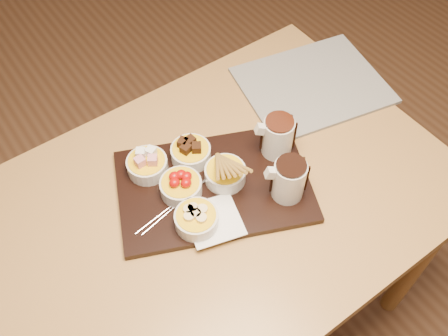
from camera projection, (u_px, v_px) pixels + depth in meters
ground at (214, 314)px, 1.80m from camera, size 5.00×5.00×0.00m
dining_table at (210, 222)px, 1.28m from camera, size 1.20×0.80×0.75m
serving_board at (214, 186)px, 1.21m from camera, size 0.54×0.46×0.02m
napkin at (214, 220)px, 1.14m from camera, size 0.15×0.15×0.00m
bowl_marshmallows at (147, 166)px, 1.21m from camera, size 0.10×0.10×0.04m
bowl_cake at (191, 153)px, 1.24m from camera, size 0.10×0.10×0.04m
bowl_strawberries at (181, 187)px, 1.18m from camera, size 0.10×0.10×0.04m
bowl_biscotti at (225, 174)px, 1.20m from camera, size 0.10×0.10×0.04m
bowl_bananas at (196, 220)px, 1.12m from camera, size 0.10×0.10×0.04m
pitcher_dark_chocolate at (289, 180)px, 1.15m from camera, size 0.10×0.10×0.10m
pitcher_milk_chocolate at (278, 137)px, 1.22m from camera, size 0.10×0.10×0.10m
fondue_skewers at (179, 200)px, 1.17m from camera, size 0.07×0.26×0.01m
newspaper at (313, 85)px, 1.43m from camera, size 0.45×0.39×0.01m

